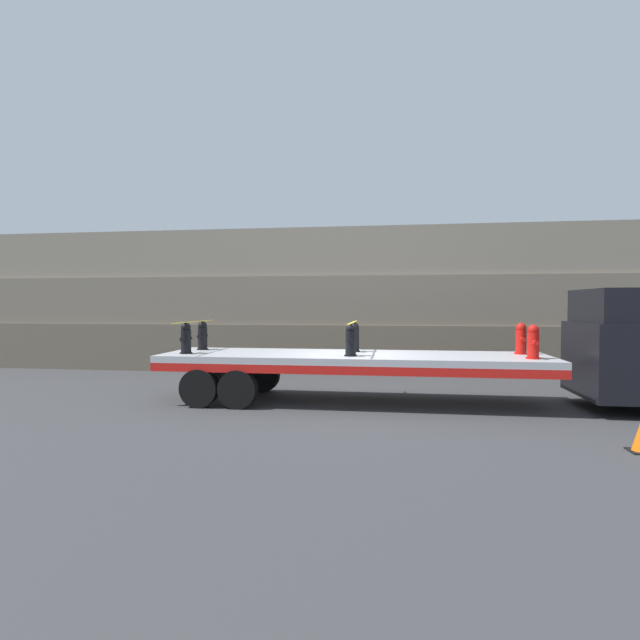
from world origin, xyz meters
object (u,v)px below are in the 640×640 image
fire_hydrant_black_far_0 (203,336)px  fire_hydrant_black_near_1 (351,340)px  fire_hydrant_black_far_1 (354,337)px  fire_hydrant_red_near_2 (533,342)px  fire_hydrant_red_far_2 (521,339)px  truck_cab (635,349)px  flatbed_trailer (329,362)px  fire_hydrant_black_near_0 (186,339)px

fire_hydrant_black_far_0 → fire_hydrant_black_near_1: (4.14, -1.10, 0.00)m
fire_hydrant_black_far_1 → fire_hydrant_red_near_2: (4.14, -1.10, 0.00)m
fire_hydrant_red_far_2 → fire_hydrant_red_near_2: bearing=-90.0°
truck_cab → flatbed_trailer: truck_cab is taller
truck_cab → fire_hydrant_black_far_0: truck_cab is taller
truck_cab → fire_hydrant_black_near_1: (-6.52, -0.55, 0.17)m
fire_hydrant_black_far_0 → flatbed_trailer: bearing=-8.8°
fire_hydrant_black_far_0 → fire_hydrant_black_far_1: (4.14, 0.00, 0.00)m
truck_cab → fire_hydrant_red_far_2: size_ratio=3.61×
truck_cab → fire_hydrant_black_near_0: bearing=-177.1°
fire_hydrant_black_far_0 → fire_hydrant_black_near_1: size_ratio=1.00×
flatbed_trailer → fire_hydrant_black_far_0: fire_hydrant_black_far_0 is taller
flatbed_trailer → fire_hydrant_black_far_1: 1.01m
fire_hydrant_black_far_0 → fire_hydrant_red_far_2: same height
fire_hydrant_black_near_0 → fire_hydrant_black_far_1: bearing=14.8°
truck_cab → fire_hydrant_black_far_1: (-6.52, 0.55, 0.17)m
fire_hydrant_red_far_2 → flatbed_trailer: bearing=-173.4°
truck_cab → fire_hydrant_black_near_1: truck_cab is taller
truck_cab → fire_hydrant_red_far_2: (-2.38, 0.55, 0.17)m
fire_hydrant_black_near_1 → fire_hydrant_black_near_0: bearing=180.0°
fire_hydrant_black_near_0 → flatbed_trailer: bearing=8.8°
fire_hydrant_black_near_0 → truck_cab: bearing=2.9°
fire_hydrant_black_near_0 → fire_hydrant_black_far_0: (0.00, 1.10, 0.00)m
flatbed_trailer → fire_hydrant_black_near_1: 1.01m
truck_cab → fire_hydrant_black_near_0: 10.67m
fire_hydrant_black_near_1 → fire_hydrant_red_near_2: bearing=0.0°
fire_hydrant_black_near_1 → truck_cab: bearing=4.8°
truck_cab → fire_hydrant_black_near_0: (-10.65, -0.55, 0.17)m
fire_hydrant_black_far_0 → fire_hydrant_red_near_2: (8.27, -1.10, 0.00)m
fire_hydrant_black_far_0 → fire_hydrant_red_near_2: 8.34m
flatbed_trailer → fire_hydrant_black_far_1: fire_hydrant_black_far_1 is taller
fire_hydrant_black_near_0 → fire_hydrant_black_far_1: same height
truck_cab → fire_hydrant_red_near_2: bearing=-167.1°
fire_hydrant_black_near_1 → fire_hydrant_black_far_1: bearing=90.0°
flatbed_trailer → fire_hydrant_red_far_2: 4.81m
fire_hydrant_black_far_1 → fire_hydrant_red_far_2: size_ratio=1.00×
fire_hydrant_black_near_1 → fire_hydrant_black_far_1: 1.10m
fire_hydrant_black_near_0 → fire_hydrant_black_far_0: bearing=90.0°
fire_hydrant_red_near_2 → fire_hydrant_red_far_2: size_ratio=1.00×
fire_hydrant_black_far_0 → fire_hydrant_black_near_1: 4.28m
fire_hydrant_black_near_0 → fire_hydrant_black_near_1: bearing=0.0°
flatbed_trailer → fire_hydrant_red_far_2: size_ratio=12.21×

